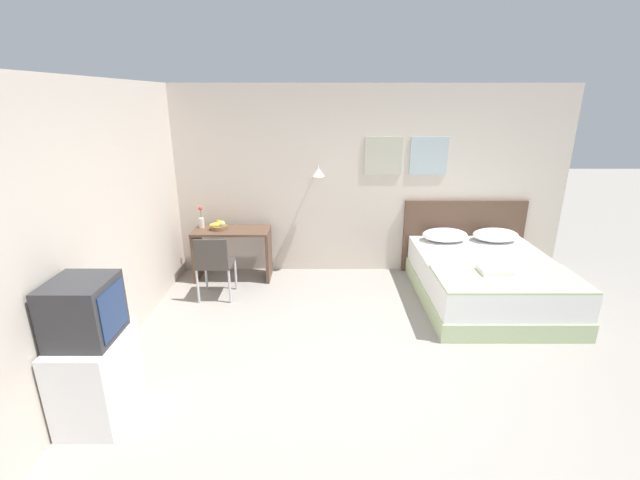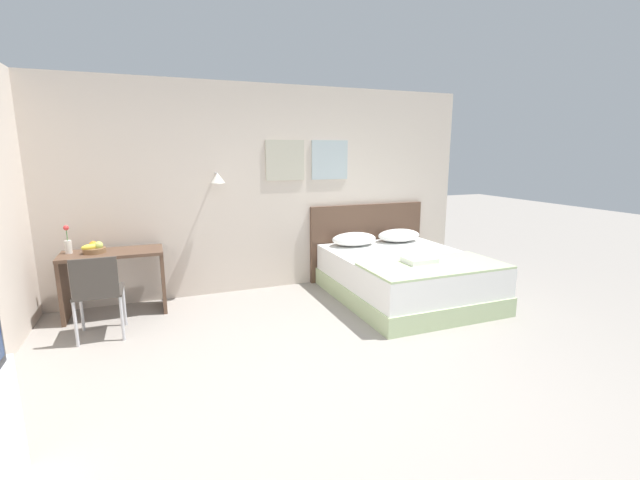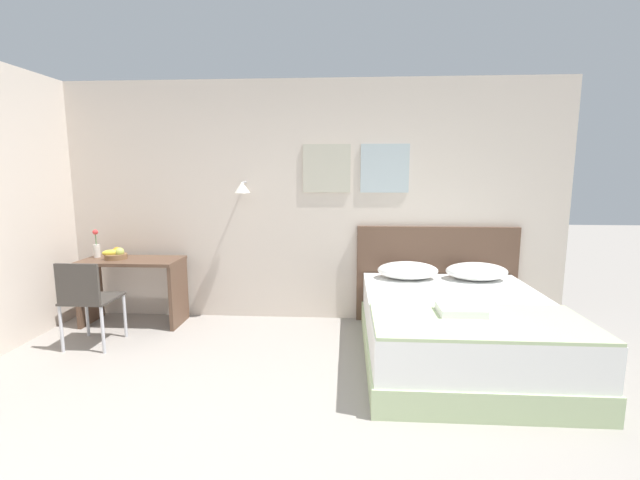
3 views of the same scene
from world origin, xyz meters
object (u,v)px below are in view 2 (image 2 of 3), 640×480
(throw_blanket, at_px, (435,266))
(desk, at_px, (114,271))
(folded_towel_near_foot, at_px, (419,260))
(pillow_left, at_px, (354,239))
(desk_chair, at_px, (97,289))
(headboard, at_px, (367,241))
(pillow_right, at_px, (399,235))
(flower_vase, at_px, (68,243))
(fruit_bowl, at_px, (94,248))
(bed, at_px, (405,277))

(throw_blanket, distance_m, desk, 3.58)
(desk, bearing_deg, folded_towel_near_foot, -20.20)
(folded_towel_near_foot, height_order, desk, desk)
(pillow_left, relative_size, desk_chair, 0.74)
(headboard, xyz_separation_m, throw_blanket, (0.00, -1.60, 0.03))
(pillow_right, xyz_separation_m, folded_towel_near_foot, (-0.46, -1.18, -0.03))
(pillow_left, relative_size, flower_vase, 2.01)
(fruit_bowl, bearing_deg, folded_towel_near_foot, -19.30)
(desk, distance_m, fruit_bowl, 0.33)
(headboard, relative_size, throw_blanket, 1.11)
(bed, distance_m, headboard, 1.06)
(bed, xyz_separation_m, throw_blanket, (-0.00, -0.58, 0.29))
(desk_chair, bearing_deg, pillow_right, 10.24)
(headboard, bearing_deg, throw_blanket, -90.00)
(headboard, bearing_deg, flower_vase, -176.82)
(headboard, relative_size, pillow_left, 2.80)
(bed, height_order, pillow_left, pillow_left)
(throw_blanket, bearing_deg, pillow_left, 104.98)
(pillow_left, distance_m, desk_chair, 3.15)
(headboard, relative_size, flower_vase, 5.63)
(fruit_bowl, bearing_deg, desk_chair, -84.03)
(flower_vase, bearing_deg, bed, -12.30)
(pillow_right, xyz_separation_m, desk, (-3.68, 0.00, -0.15))
(bed, bearing_deg, pillow_right, 64.54)
(pillow_left, relative_size, folded_towel_near_foot, 1.83)
(bed, relative_size, throw_blanket, 1.26)
(pillow_left, distance_m, folded_towel_near_foot, 1.21)
(bed, bearing_deg, desk_chair, 179.02)
(pillow_right, bearing_deg, flower_vase, 178.93)
(desk_chair, relative_size, flower_vase, 2.72)
(bed, height_order, fruit_bowl, fruit_bowl)
(headboard, relative_size, desk_chair, 2.08)
(headboard, distance_m, throw_blanket, 1.61)
(pillow_right, bearing_deg, throw_blanket, -104.98)
(folded_towel_near_foot, bearing_deg, fruit_bowl, 160.70)
(pillow_left, xyz_separation_m, flower_vase, (-3.40, 0.08, 0.19))
(pillow_right, relative_size, fruit_bowl, 2.55)
(headboard, xyz_separation_m, desk_chair, (-3.43, -0.97, -0.03))
(folded_towel_near_foot, xyz_separation_m, desk_chair, (-3.32, 0.50, -0.10))
(throw_blanket, height_order, folded_towel_near_foot, folded_towel_near_foot)
(pillow_right, relative_size, folded_towel_near_foot, 1.83)
(headboard, height_order, flower_vase, headboard)
(flower_vase, bearing_deg, desk, -9.66)
(bed, xyz_separation_m, folded_towel_near_foot, (-0.11, -0.44, 0.33))
(pillow_left, xyz_separation_m, fruit_bowl, (-3.15, 0.01, 0.13))
(pillow_right, distance_m, throw_blanket, 1.37)
(throw_blanket, relative_size, flower_vase, 5.09)
(headboard, bearing_deg, folded_towel_near_foot, -94.25)
(pillow_left, distance_m, fruit_bowl, 3.15)
(fruit_bowl, bearing_deg, bed, -12.08)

